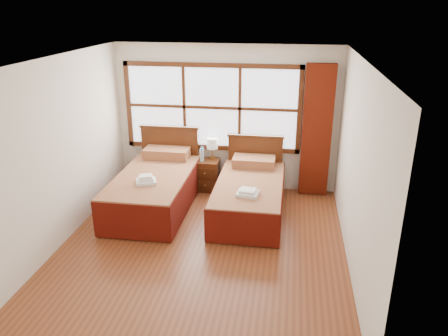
# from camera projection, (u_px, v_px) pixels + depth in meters

# --- Properties ---
(floor) EXTENTS (4.50, 4.50, 0.00)m
(floor) POSITION_uv_depth(u_px,v_px,m) (202.00, 247.00, 6.21)
(floor) COLOR brown
(floor) RESTS_ON ground
(ceiling) EXTENTS (4.50, 4.50, 0.00)m
(ceiling) POSITION_uv_depth(u_px,v_px,m) (199.00, 60.00, 5.28)
(ceiling) COLOR white
(ceiling) RESTS_ON wall_back
(wall_back) EXTENTS (4.00, 0.00, 4.00)m
(wall_back) POSITION_uv_depth(u_px,v_px,m) (226.00, 118.00, 7.82)
(wall_back) COLOR silver
(wall_back) RESTS_ON floor
(wall_left) EXTENTS (0.00, 4.50, 4.50)m
(wall_left) POSITION_uv_depth(u_px,v_px,m) (59.00, 153.00, 6.03)
(wall_left) COLOR silver
(wall_left) RESTS_ON floor
(wall_right) EXTENTS (0.00, 4.50, 4.50)m
(wall_right) POSITION_uv_depth(u_px,v_px,m) (357.00, 169.00, 5.45)
(wall_right) COLOR silver
(wall_right) RESTS_ON floor
(window) EXTENTS (3.16, 0.06, 1.56)m
(window) POSITION_uv_depth(u_px,v_px,m) (212.00, 107.00, 7.75)
(window) COLOR white
(window) RESTS_ON wall_back
(curtain) EXTENTS (0.50, 0.16, 2.30)m
(curtain) POSITION_uv_depth(u_px,v_px,m) (317.00, 131.00, 7.50)
(curtain) COLOR #5E1709
(curtain) RESTS_ON wall_back
(bed_left) EXTENTS (1.17, 2.27, 1.14)m
(bed_left) POSITION_uv_depth(u_px,v_px,m) (156.00, 187.00, 7.33)
(bed_left) COLOR #42210D
(bed_left) RESTS_ON floor
(bed_right) EXTENTS (1.07, 2.09, 1.04)m
(bed_right) POSITION_uv_depth(u_px,v_px,m) (250.00, 194.00, 7.12)
(bed_right) COLOR #42210D
(bed_right) RESTS_ON floor
(nightstand) EXTENTS (0.43, 0.43, 0.57)m
(nightstand) POSITION_uv_depth(u_px,v_px,m) (207.00, 175.00, 7.99)
(nightstand) COLOR #4B2410
(nightstand) RESTS_ON floor
(towels_left) EXTENTS (0.38, 0.35, 0.13)m
(towels_left) POSITION_uv_depth(u_px,v_px,m) (146.00, 180.00, 6.80)
(towels_left) COLOR white
(towels_left) RESTS_ON bed_left
(towels_right) EXTENTS (0.34, 0.31, 0.09)m
(towels_right) POSITION_uv_depth(u_px,v_px,m) (248.00, 193.00, 6.50)
(towels_right) COLOR white
(towels_right) RESTS_ON bed_right
(lamp) EXTENTS (0.20, 0.20, 0.38)m
(lamp) POSITION_uv_depth(u_px,v_px,m) (212.00, 144.00, 7.91)
(lamp) COLOR #B87F3B
(lamp) RESTS_ON nightstand
(bottle_near) EXTENTS (0.07, 0.07, 0.27)m
(bottle_near) POSITION_uv_depth(u_px,v_px,m) (202.00, 154.00, 7.84)
(bottle_near) COLOR #A1BDCF
(bottle_near) RESTS_ON nightstand
(bottle_far) EXTENTS (0.06, 0.06, 0.23)m
(bottle_far) POSITION_uv_depth(u_px,v_px,m) (201.00, 156.00, 7.81)
(bottle_far) COLOR #A1BDCF
(bottle_far) RESTS_ON nightstand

